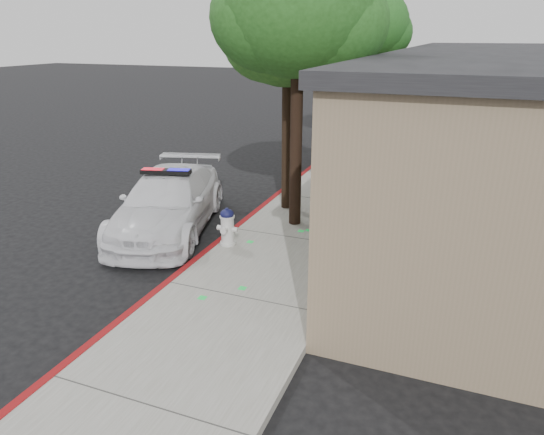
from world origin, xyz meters
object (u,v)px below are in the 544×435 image
(clapboard_building, at_px, (525,126))
(police_car, at_px, (168,202))
(street_tree_mid, at_px, (289,39))
(street_tree_near, at_px, (298,14))
(fire_hydrant, at_px, (227,226))
(street_tree_far, at_px, (367,28))

(clapboard_building, bearing_deg, police_car, -142.63)
(clapboard_building, height_order, street_tree_mid, street_tree_mid)
(clapboard_building, relative_size, street_tree_near, 3.17)
(police_car, relative_size, street_tree_near, 0.82)
(police_car, xyz_separation_m, street_tree_mid, (2.30, 2.33, 3.80))
(clapboard_building, distance_m, fire_hydrant, 9.52)
(street_tree_mid, distance_m, street_tree_far, 8.27)
(fire_hydrant, distance_m, street_tree_mid, 4.95)
(street_tree_near, distance_m, street_tree_far, 9.38)
(police_car, height_order, street_tree_far, street_tree_far)
(clapboard_building, bearing_deg, street_tree_near, -136.38)
(street_tree_near, bearing_deg, street_tree_far, 92.10)
(police_car, bearing_deg, clapboard_building, 21.37)
(clapboard_building, xyz_separation_m, street_tree_near, (-5.36, -5.10, 2.94))
(street_tree_far, bearing_deg, street_tree_mid, -91.90)
(clapboard_building, height_order, fire_hydrant, clapboard_building)
(fire_hydrant, height_order, street_tree_mid, street_tree_mid)
(clapboard_building, distance_m, street_tree_near, 7.96)
(street_tree_mid, xyz_separation_m, street_tree_far, (0.27, 8.26, 0.34))
(fire_hydrant, bearing_deg, clapboard_building, 44.83)
(clapboard_building, distance_m, street_tree_far, 7.64)
(street_tree_near, xyz_separation_m, street_tree_mid, (-0.62, 1.12, -0.53))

